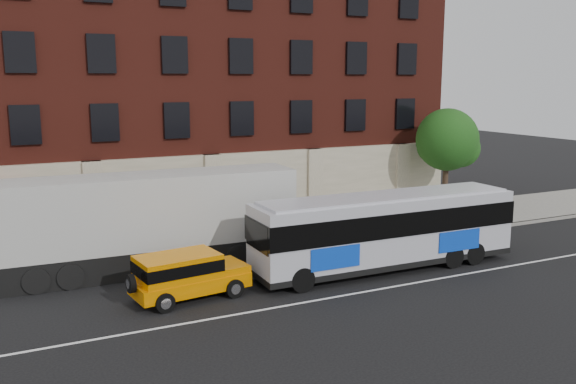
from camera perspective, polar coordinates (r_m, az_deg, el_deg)
name	(u,v)px	position (r m, az deg, el deg)	size (l,w,h in m)	color
ground	(322,305)	(22.42, 3.17, -10.43)	(120.00, 120.00, 0.00)	black
sidewalk	(232,244)	(30.19, -5.19, -4.80)	(60.00, 6.00, 0.15)	#9C9A8E
kerb	(256,260)	(27.51, -2.95, -6.28)	(60.00, 0.25, 0.15)	#9C9A8E
lane_line	(315,300)	(22.83, 2.55, -10.02)	(60.00, 0.12, 0.01)	white
building	(181,86)	(36.66, -9.88, 9.65)	(30.00, 12.10, 15.00)	#5B1E15
sign_pole	(50,252)	(25.33, -21.17, -5.23)	(0.30, 0.20, 2.50)	slate
street_tree	(448,142)	(36.74, 14.60, 4.51)	(3.60, 3.60, 6.20)	#34251A
city_bus	(386,228)	(26.28, 9.07, -3.35)	(11.81, 2.69, 3.22)	#BABBC6
yellow_suv	(185,273)	(22.98, -9.53, -7.44)	(4.59, 2.38, 1.72)	orange
shipping_container	(151,223)	(26.41, -12.62, -2.85)	(12.38, 3.00, 4.10)	black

